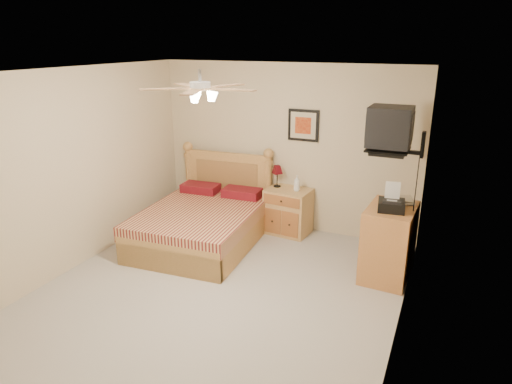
# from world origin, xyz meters

# --- Properties ---
(floor) EXTENTS (4.50, 4.50, 0.00)m
(floor) POSITION_xyz_m (0.00, 0.00, 0.00)
(floor) COLOR #A9A299
(floor) RESTS_ON ground
(ceiling) EXTENTS (4.00, 4.50, 0.04)m
(ceiling) POSITION_xyz_m (0.00, 0.00, 2.50)
(ceiling) COLOR white
(ceiling) RESTS_ON ground
(wall_back) EXTENTS (4.00, 0.04, 2.50)m
(wall_back) POSITION_xyz_m (0.00, 2.25, 1.25)
(wall_back) COLOR beige
(wall_back) RESTS_ON ground
(wall_front) EXTENTS (4.00, 0.04, 2.50)m
(wall_front) POSITION_xyz_m (0.00, -2.25, 1.25)
(wall_front) COLOR beige
(wall_front) RESTS_ON ground
(wall_left) EXTENTS (0.04, 4.50, 2.50)m
(wall_left) POSITION_xyz_m (-2.00, 0.00, 1.25)
(wall_left) COLOR beige
(wall_left) RESTS_ON ground
(wall_right) EXTENTS (0.04, 4.50, 2.50)m
(wall_right) POSITION_xyz_m (2.00, 0.00, 1.25)
(wall_right) COLOR beige
(wall_right) RESTS_ON ground
(bed) EXTENTS (1.60, 2.03, 1.25)m
(bed) POSITION_xyz_m (-0.85, 1.12, 0.63)
(bed) COLOR #AD8340
(bed) RESTS_ON ground
(nightstand) EXTENTS (0.68, 0.53, 0.69)m
(nightstand) POSITION_xyz_m (0.15, 2.00, 0.34)
(nightstand) COLOR tan
(nightstand) RESTS_ON ground
(table_lamp) EXTENTS (0.18, 0.18, 0.33)m
(table_lamp) POSITION_xyz_m (-0.06, 2.07, 0.86)
(table_lamp) COLOR #4E070F
(table_lamp) RESTS_ON nightstand
(lotion_bottle) EXTENTS (0.11, 0.11, 0.24)m
(lotion_bottle) POSITION_xyz_m (0.27, 2.00, 0.81)
(lotion_bottle) COLOR white
(lotion_bottle) RESTS_ON nightstand
(framed_picture) EXTENTS (0.46, 0.04, 0.46)m
(framed_picture) POSITION_xyz_m (0.27, 2.23, 1.62)
(framed_picture) COLOR black
(framed_picture) RESTS_ON wall_back
(dresser) EXTENTS (0.59, 0.81, 0.92)m
(dresser) POSITION_xyz_m (1.73, 1.21, 0.46)
(dresser) COLOR #B87536
(dresser) RESTS_ON ground
(fax_machine) EXTENTS (0.34, 0.36, 0.32)m
(fax_machine) POSITION_xyz_m (1.73, 1.10, 1.07)
(fax_machine) COLOR black
(fax_machine) RESTS_ON dresser
(magazine_lower) EXTENTS (0.29, 0.35, 0.03)m
(magazine_lower) POSITION_xyz_m (1.72, 1.43, 0.93)
(magazine_lower) COLOR #B2A58F
(magazine_lower) RESTS_ON dresser
(magazine_upper) EXTENTS (0.26, 0.30, 0.02)m
(magazine_upper) POSITION_xyz_m (1.74, 1.45, 0.95)
(magazine_upper) COLOR gray
(magazine_upper) RESTS_ON magazine_lower
(wall_tv) EXTENTS (0.56, 0.46, 0.58)m
(wall_tv) POSITION_xyz_m (1.75, 1.34, 1.81)
(wall_tv) COLOR black
(wall_tv) RESTS_ON wall_right
(ceiling_fan) EXTENTS (1.14, 1.14, 0.28)m
(ceiling_fan) POSITION_xyz_m (0.00, -0.20, 2.36)
(ceiling_fan) COLOR white
(ceiling_fan) RESTS_ON ceiling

